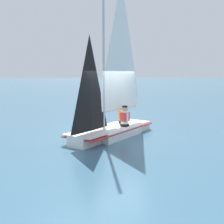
{
  "coord_description": "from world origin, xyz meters",
  "views": [
    {
      "loc": [
        1.05,
        10.53,
        2.44
      ],
      "look_at": [
        0.0,
        0.0,
        0.95
      ],
      "focal_mm": 45.0,
      "sensor_mm": 36.0,
      "label": 1
    }
  ],
  "objects": [
    {
      "name": "sailboat_main",
      "position": [
        -0.03,
        -0.03,
        1.01
      ],
      "size": [
        3.67,
        3.99,
        6.09
      ],
      "rotation": [
        0.0,
        0.0,
        0.87
      ],
      "color": "white",
      "rests_on": "ground_plane"
    },
    {
      "name": "sailor_helm",
      "position": [
        -0.52,
        -0.19,
        0.63
      ],
      "size": [
        0.42,
        0.43,
        1.16
      ],
      "rotation": [
        0.0,
        0.0,
        0.87
      ],
      "color": "black",
      "rests_on": "ground_plane"
    },
    {
      "name": "ground_plane",
      "position": [
        0.0,
        0.0,
        0.0
      ],
      "size": [
        260.0,
        260.0,
        0.0
      ],
      "primitive_type": "plane",
      "color": "#38607A"
    },
    {
      "name": "sailor_crew",
      "position": [
        -0.55,
        -0.93,
        0.63
      ],
      "size": [
        0.42,
        0.43,
        1.16
      ],
      "rotation": [
        0.0,
        0.0,
        0.87
      ],
      "color": "black",
      "rests_on": "ground_plane"
    }
  ]
}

